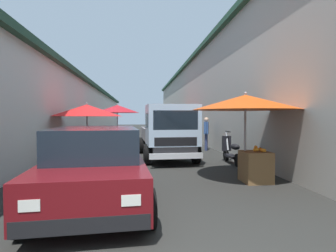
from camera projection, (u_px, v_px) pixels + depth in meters
The scene contains 13 objects.
ground at pixel (144, 146), 15.37m from camera, with size 90.00×90.00×0.00m, color #282826.
building_left_whitewash at pixel (29, 111), 16.78m from camera, with size 49.80×7.50×4.02m.
building_right_concrete at pixel (249, 97), 18.27m from camera, with size 49.80×7.50×5.94m.
fruit_stall_near_left at pixel (169, 116), 21.18m from camera, with size 2.16×2.16×2.36m.
fruit_stall_far_right at pixel (246, 109), 7.06m from camera, with size 2.78×2.78×2.31m.
fruit_stall_mid_lane at pixel (118, 113), 15.32m from camera, with size 2.45×2.45×2.41m.
fruit_stall_near_right at pixel (87, 114), 10.84m from camera, with size 2.77×2.77×2.23m.
fruit_stall_far_left at pixel (173, 118), 18.35m from camera, with size 2.16×2.16×2.16m.
hatchback_car at pixel (96, 165), 5.20m from camera, with size 4.02×2.14×1.45m.
delivery_truck at pixel (169, 133), 10.23m from camera, with size 5.00×2.15×2.08m.
vendor_by_crates at pixel (206, 131), 13.52m from camera, with size 0.62×0.34×1.64m.
parked_scooter at pixel (231, 151), 9.66m from camera, with size 1.69×0.32×1.14m.
plastic_stool at pixel (156, 141), 14.96m from camera, with size 0.30×0.30×0.43m.
Camera 1 is at (-1.88, 0.32, 1.66)m, focal length 29.16 mm.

